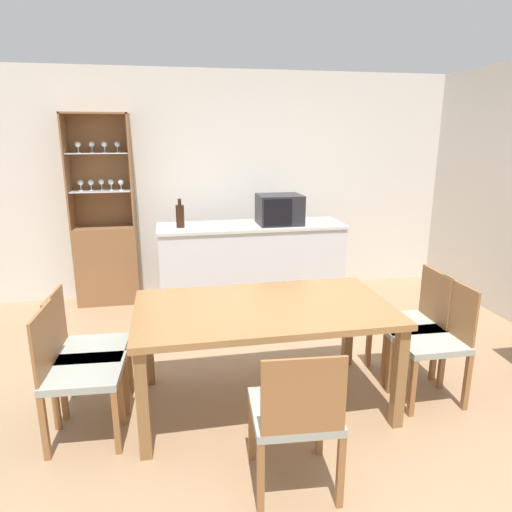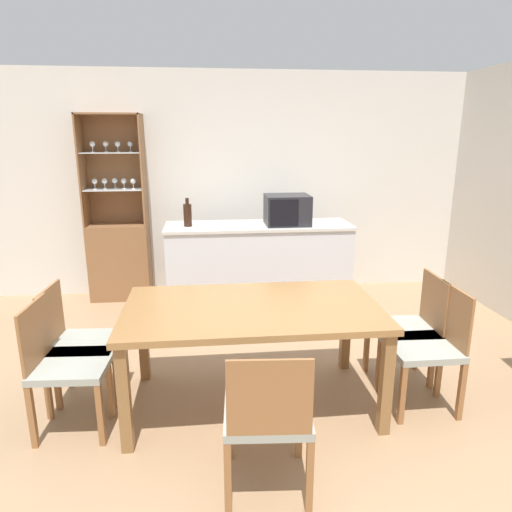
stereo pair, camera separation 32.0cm
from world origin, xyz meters
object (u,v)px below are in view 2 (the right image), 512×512
Objects in this scene: dining_chair_side_left_near at (66,364)px; dining_chair_head_near at (267,415)px; wine_bottle at (188,215)px; display_cabinet at (119,246)px; dining_chair_side_left_far at (79,343)px; dining_chair_side_right_near at (427,346)px; microwave at (287,210)px; dining_chair_side_right_far at (409,328)px; dining_table at (252,317)px.

dining_chair_side_left_near is 1.00× the size of dining_chair_head_near.
wine_bottle is at bearing 163.39° from dining_chair_side_left_near.
wine_bottle is at bearing -33.24° from display_cabinet.
dining_chair_head_near is at bearing 54.41° from dining_chair_side_left_far.
wine_bottle is at bearing 104.51° from dining_chair_head_near.
microwave reaches higher than dining_chair_side_right_near.
dining_chair_head_near is 2.75m from wine_bottle.
dining_chair_head_near and dining_chair_side_left_far have the same top height.
display_cabinet reaches higher than dining_chair_side_right_near.
wine_bottle reaches higher than dining_chair_side_left_near.
dining_chair_side_right_far is at bearing 43.14° from dining_chair_head_near.
display_cabinet is at bearing 146.76° from wine_bottle.
dining_chair_side_left_near is 1.00× the size of dining_chair_side_right_near.
dining_table is 3.76× the size of microwave.
dining_chair_side_right_near is (2.38, -0.00, 0.00)m from dining_chair_side_left_near.
dining_chair_side_left_far reaches higher than dining_table.
dining_chair_side_left_near is 2.92× the size of wine_bottle.
dining_chair_side_left_near is 1.88× the size of microwave.
dining_chair_side_left_near is at bearing -173.16° from dining_table.
dining_chair_side_left_far is (-2.38, 0.29, 0.00)m from dining_chair_side_right_near.
dining_chair_head_near is at bearing -79.70° from wine_bottle.
microwave is at bearing -0.67° from wine_bottle.
dining_table is 1.94m from microwave.
dining_chair_head_near is at bearing -90.23° from dining_table.
microwave is at bearing 73.07° from dining_table.
wine_bottle reaches higher than dining_chair_head_near.
display_cabinet reaches higher than dining_chair_side_right_far.
dining_chair_side_right_near is at bearing 33.71° from dining_chair_head_near.
display_cabinet is 2.42× the size of dining_chair_side_right_far.
dining_chair_side_left_far is at bearing 83.09° from dining_chair_side_right_near.
display_cabinet is at bearing 50.89° from dining_chair_side_right_far.
dining_table is 2.01× the size of dining_chair_side_right_far.
dining_table is at bearing 93.98° from dining_chair_head_near.
dining_chair_side_right_far is at bearing -41.58° from display_cabinet.
display_cabinet is at bearing 45.02° from dining_chair_side_right_near.
dining_chair_side_left_far is at bearing 92.36° from dining_chair_side_right_far.
dining_chair_side_right_near is 2.15m from microwave.
dining_chair_side_right_far reaches higher than dining_table.
dining_chair_head_near is at bearing 119.62° from dining_chair_side_right_near.
dining_chair_side_left_far is (-1.19, 0.97, 0.00)m from dining_chair_head_near.
dining_table is at bearing 100.11° from dining_chair_side_left_near.
dining_chair_side_right_near is (2.48, -2.49, -0.16)m from display_cabinet.
microwave is (-0.64, 1.95, 0.64)m from dining_chair_side_right_near.
dining_chair_side_right_far is 1.00× the size of dining_chair_side_left_far.
dining_chair_side_left_near is at bearing -109.88° from wine_bottle.
dining_table is 0.85m from dining_chair_head_near.
dining_chair_side_left_near is 2.69m from microwave.
dining_chair_side_right_far is 1.00× the size of dining_chair_head_near.
dining_chair_head_near is (-1.20, -0.68, 0.00)m from dining_chair_side_right_near.
display_cabinet is 7.07× the size of wine_bottle.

